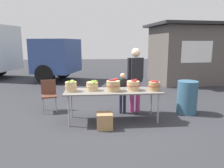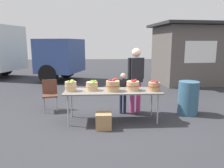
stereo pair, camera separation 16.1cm
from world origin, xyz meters
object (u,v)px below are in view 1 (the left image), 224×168
at_px(market_table, 113,92).
at_px(apple_basket_red_1, 133,85).
at_px(child_customer, 123,90).
at_px(folding_chair, 49,93).
at_px(apple_basket_green_0, 71,86).
at_px(produce_crate, 105,121).
at_px(apple_basket_red_2, 154,86).
at_px(vendor_adult, 135,75).
at_px(apple_basket_red_0, 113,85).
at_px(apple_basket_green_1, 92,86).
at_px(trash_barrel, 187,97).

distance_m(market_table, apple_basket_red_1, 0.51).
distance_m(child_customer, folding_chair, 2.05).
relative_size(child_customer, folding_chair, 1.27).
relative_size(apple_basket_green_0, child_customer, 0.26).
xyz_separation_m(folding_chair, produce_crate, (1.47, -1.38, -0.34)).
height_order(market_table, apple_basket_red_2, apple_basket_red_2).
xyz_separation_m(vendor_adult, produce_crate, (-0.89, -1.08, -0.85)).
distance_m(apple_basket_red_0, vendor_adult, 0.93).
relative_size(apple_basket_green_1, folding_chair, 0.34).
relative_size(apple_basket_green_0, folding_chair, 0.33).
bearing_deg(child_customer, produce_crate, 47.34).
height_order(market_table, produce_crate, market_table).
height_order(apple_basket_green_1, apple_basket_red_0, apple_basket_red_0).
relative_size(apple_basket_green_0, produce_crate, 0.83).
distance_m(market_table, folding_chair, 1.94).
bearing_deg(apple_basket_red_0, vendor_adult, 44.93).
height_order(apple_basket_green_0, apple_basket_red_1, apple_basket_red_1).
distance_m(apple_basket_red_0, apple_basket_red_2, 0.98).
bearing_deg(apple_basket_red_0, market_table, 96.18).
distance_m(apple_basket_green_0, vendor_adult, 1.76).
bearing_deg(trash_barrel, apple_basket_green_0, -172.98).
distance_m(apple_basket_green_1, vendor_adult, 1.29).
height_order(apple_basket_red_1, apple_basket_red_2, apple_basket_red_1).
bearing_deg(trash_barrel, produce_crate, -159.23).
distance_m(child_customer, produce_crate, 1.23).
xyz_separation_m(apple_basket_green_1, trash_barrel, (2.52, 0.33, -0.43)).
bearing_deg(vendor_adult, apple_basket_green_0, 7.52).
bearing_deg(apple_basket_green_0, vendor_adult, 19.91).
distance_m(vendor_adult, child_customer, 0.52).
xyz_separation_m(apple_basket_green_1, child_customer, (0.80, 0.48, -0.22)).
bearing_deg(apple_basket_red_1, trash_barrel, 14.01).
bearing_deg(apple_basket_green_0, apple_basket_red_1, -0.50).
height_order(market_table, apple_basket_red_0, apple_basket_red_0).
relative_size(apple_basket_red_1, vendor_adult, 0.19).
distance_m(child_customer, trash_barrel, 1.74).
distance_m(vendor_adult, trash_barrel, 1.51).
distance_m(apple_basket_green_0, folding_chair, 1.20).
xyz_separation_m(market_table, vendor_adult, (0.65, 0.60, 0.31)).
xyz_separation_m(apple_basket_red_0, apple_basket_red_1, (0.48, 0.04, -0.01)).
bearing_deg(market_table, folding_chair, 152.04).
height_order(apple_basket_red_1, folding_chair, apple_basket_red_1).
distance_m(apple_basket_red_1, child_customer, 0.60).
height_order(market_table, child_customer, child_customer).
bearing_deg(apple_basket_red_2, child_customer, 138.72).
height_order(apple_basket_red_0, vendor_adult, vendor_adult).
xyz_separation_m(apple_basket_green_0, vendor_adult, (1.65, 0.60, 0.15)).
bearing_deg(apple_basket_red_0, apple_basket_green_1, 169.67).
distance_m(apple_basket_green_0, produce_crate, 1.14).
bearing_deg(market_table, apple_basket_red_1, -0.57).
bearing_deg(produce_crate, apple_basket_red_0, 61.34).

